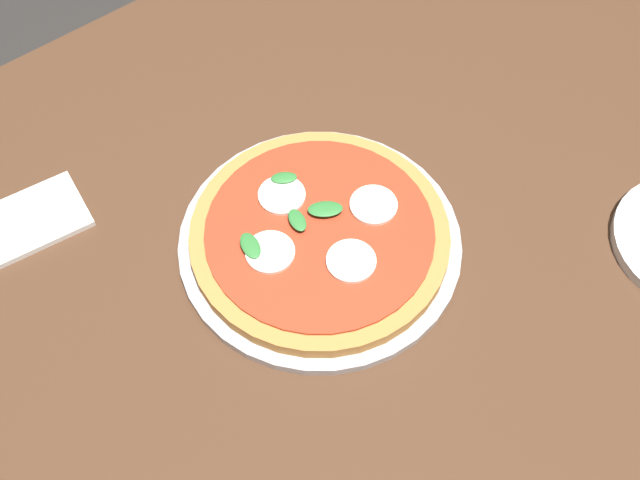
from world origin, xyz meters
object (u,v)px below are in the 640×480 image
(serving_tray, at_px, (320,242))
(napkin, at_px, (30,220))
(dining_table, at_px, (256,338))
(pizza, at_px, (319,234))

(serving_tray, height_order, napkin, serving_tray)
(dining_table, bearing_deg, serving_tray, 7.66)
(pizza, bearing_deg, serving_tray, 8.50)
(dining_table, xyz_separation_m, serving_tray, (0.11, 0.02, 0.09))
(pizza, distance_m, napkin, 0.35)
(serving_tray, bearing_deg, napkin, 135.54)
(serving_tray, bearing_deg, dining_table, -172.34)
(serving_tray, xyz_separation_m, napkin, (-0.25, 0.24, -0.00))
(dining_table, height_order, pizza, pizza)
(serving_tray, bearing_deg, pizza, -171.50)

